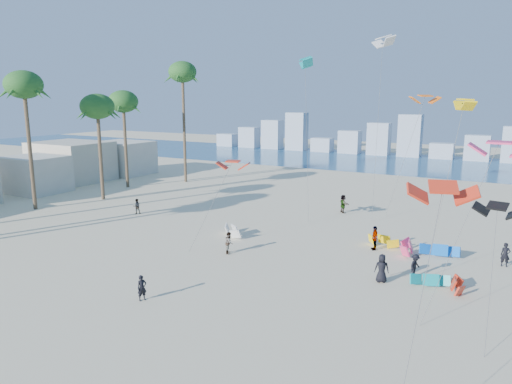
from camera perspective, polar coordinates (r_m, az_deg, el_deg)
The scene contains 10 objects.
ground at distance 27.44m, azimuth -23.12°, elevation -14.53°, with size 220.00×220.00×0.00m, color beige.
ocean at distance 89.67m, azimuth 16.04°, elevation 3.56°, with size 220.00×220.00×0.00m, color navy.
kitesurfer_near at distance 28.40m, azimuth -13.79°, elevation -11.33°, with size 0.56×0.37×1.53m, color black.
kitesurfer_mid at distance 35.57m, azimuth -3.30°, elevation -6.21°, with size 0.80×0.63×1.65m, color gray.
kitesurfers_far at distance 39.62m, azimuth 10.48°, elevation -4.44°, with size 34.00×17.81×1.91m.
grounded_kites at distance 36.01m, azimuth 15.29°, elevation -7.06°, with size 19.88×8.83×0.91m.
flying_kites at distance 39.11m, azimuth 15.84°, elevation 11.99°, with size 27.50×36.11×18.12m.
palm_row at distance 52.36m, azimuth -25.21°, elevation 10.53°, with size 8.01×44.80×16.48m.
beachfront_buildings at distance 65.05m, azimuth -27.16°, elevation 2.28°, with size 11.50×43.00×6.00m.
distant_skyline at distance 99.30m, azimuth 16.82°, elevation 6.03°, with size 85.00×3.00×8.40m.
Camera 1 is at (20.13, -14.61, 11.59)m, focal length 32.68 mm.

